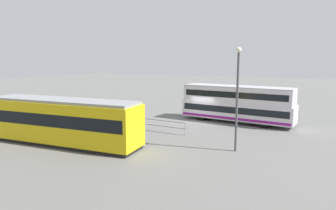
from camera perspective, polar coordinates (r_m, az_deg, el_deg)
name	(u,v)px	position (r m, az deg, el deg)	size (l,w,h in m)	color
ground_plane	(200,122)	(30.68, 6.15, -3.21)	(160.00, 160.00, 0.00)	slate
double_decker_bus	(237,104)	(30.77, 13.04, 0.24)	(11.43, 3.82, 3.69)	silver
tram_yellow	(62,121)	(23.75, -19.61, -2.85)	(12.66, 3.56, 3.42)	yellow
pedestrian_near_railing	(135,122)	(26.01, -6.28, -3.22)	(0.45, 0.45, 1.68)	#4C3F2D
pedestrian_railing	(141,121)	(27.19, -5.14, -3.15)	(8.90, 0.50, 1.08)	gray
info_sign	(109,107)	(29.75, -11.34, -0.37)	(0.90, 0.19, 2.54)	slate
street_lamp	(237,92)	(20.68, 13.17, 2.46)	(0.36, 0.36, 7.15)	#4C4C51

